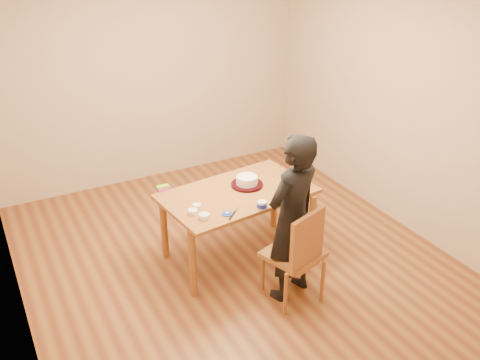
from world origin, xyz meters
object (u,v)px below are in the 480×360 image
cake (247,180)px  person (292,219)px  dining_chair (293,254)px  dining_table (238,194)px  cake_plate (247,185)px

cake → person: size_ratio=0.14×
cake → dining_chair: bearing=-89.6°
dining_table → person: bearing=-85.1°
dining_table → cake_plate: bearing=20.5°
dining_table → dining_chair: size_ratio=3.15×
dining_chair → cake_plate: 0.90m
dining_table → cake: 0.18m
dining_chair → person: person is taller
dining_chair → dining_table: bearing=82.5°
dining_table → cake_plate: (0.14, 0.07, 0.03)m
cake → person: bearing=-89.6°
cake_plate → person: (0.01, -0.80, 0.03)m
cake_plate → cake: 0.05m
dining_table → person: size_ratio=0.91×
dining_table → cake_plate: 0.17m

